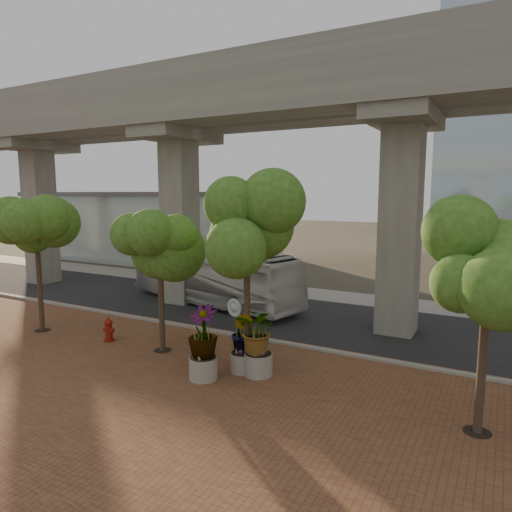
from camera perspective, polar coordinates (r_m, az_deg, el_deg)
The scene contains 17 objects.
ground at distance 21.77m, azimuth 0.09°, elevation -8.66°, with size 160.00×160.00×0.00m, color #363227.
brick_plaza at distance 15.63m, azimuth -14.66°, elevation -15.60°, with size 70.00×13.00×0.06m, color brown.
asphalt_road at distance 23.47m, azimuth 2.45°, elevation -7.39°, with size 90.00×8.00×0.04m, color black.
curb_strip at distance 20.09m, azimuth -2.68°, elevation -9.85°, with size 70.00×0.25×0.16m, color gray.
far_sidewalk at distance 28.36m, azimuth 7.40°, elevation -4.75°, with size 90.00×3.00×0.06m, color gray.
transit_viaduct at distance 22.67m, azimuth 2.56°, elevation 10.62°, with size 72.00×5.60×12.40m.
station_pavilion at distance 45.68m, azimuth -12.43°, elevation 3.94°, with size 23.00×13.00×6.30m.
transit_bus at distance 25.60m, azimuth -5.49°, elevation -2.57°, with size 2.65×11.29×3.15m, color silver.
fire_hydrant at distance 20.20m, azimuth -17.94°, elevation -8.77°, with size 0.50×0.45×1.00m.
planter_front at distance 15.54m, azimuth 0.30°, elevation -9.72°, with size 2.15×2.15×2.36m.
planter_right at distance 15.32m, azimuth -6.66°, elevation -9.78°, with size 2.32×2.32×2.48m.
planter_left at distance 15.88m, azimuth -1.70°, elevation -9.92°, with size 1.92×1.92×2.11m.
street_tree_far_west at distance 22.13m, azimuth -25.80°, elevation 3.11°, with size 3.68×3.68×6.30m.
street_tree_near_west at distance 17.73m, azimuth -11.94°, elevation 1.37°, with size 3.77×3.77×5.91m.
street_tree_near_east at distance 15.10m, azimuth -1.16°, elevation 3.41°, with size 3.59×3.59×6.62m.
street_tree_far_east at distance 12.55m, azimuth 27.12°, elevation -0.68°, with size 3.32×3.32×5.99m.
streetlamp_west at distance 31.78m, azimuth -8.69°, elevation 5.95°, with size 0.44×1.29×8.89m.
Camera 1 is at (10.00, -18.32, 6.18)m, focal length 32.00 mm.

